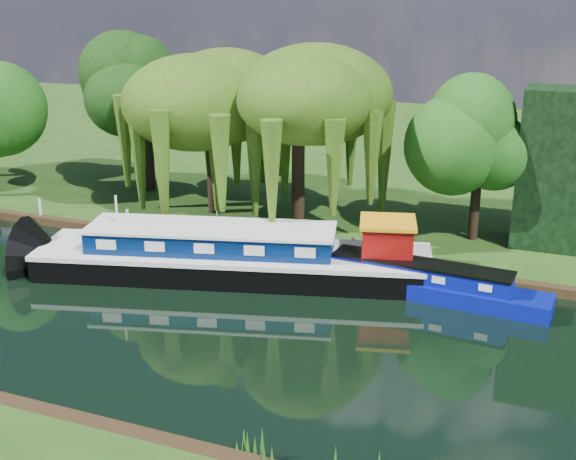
% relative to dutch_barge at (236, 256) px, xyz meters
% --- Properties ---
extents(ground, '(120.00, 120.00, 0.00)m').
position_rel_dutch_barge_xyz_m(ground, '(-4.24, -5.12, -0.97)').
color(ground, black).
extents(far_bank, '(120.00, 52.00, 0.45)m').
position_rel_dutch_barge_xyz_m(far_bank, '(-4.24, 28.88, -0.75)').
color(far_bank, '#1F3C10').
rests_on(far_bank, ground).
extents(dutch_barge, '(19.08, 8.84, 3.93)m').
position_rel_dutch_barge_xyz_m(dutch_barge, '(0.00, 0.00, 0.00)').
color(dutch_barge, black).
rests_on(dutch_barge, ground).
extents(narrowboat, '(11.43, 2.73, 1.65)m').
position_rel_dutch_barge_xyz_m(narrowboat, '(8.58, 0.96, -0.39)').
color(narrowboat, '#071185').
rests_on(narrowboat, ground).
extents(white_cruiser, '(2.75, 2.43, 1.35)m').
position_rel_dutch_barge_xyz_m(white_cruiser, '(10.29, 2.14, -0.97)').
color(white_cruiser, silver).
rests_on(white_cruiser, ground).
extents(willow_left, '(7.45, 7.45, 8.93)m').
position_rel_dutch_barge_xyz_m(willow_left, '(-5.10, 7.62, 5.96)').
color(willow_left, black).
rests_on(willow_left, far_bank).
extents(willow_right, '(7.38, 7.38, 8.99)m').
position_rel_dutch_barge_xyz_m(willow_right, '(0.64, 6.50, 6.03)').
color(willow_right, black).
rests_on(willow_right, far_bank).
extents(tree_far_mid, '(5.65, 5.65, 9.24)m').
position_rel_dutch_barge_xyz_m(tree_far_mid, '(-11.27, 10.54, 5.84)').
color(tree_far_mid, black).
rests_on(tree_far_mid, far_bank).
extents(tree_far_right, '(4.51, 4.51, 7.38)m').
position_rel_dutch_barge_xyz_m(tree_far_right, '(9.84, 8.27, 4.56)').
color(tree_far_right, black).
rests_on(tree_far_right, far_bank).
extents(lamppost, '(0.36, 0.36, 2.56)m').
position_rel_dutch_barge_xyz_m(lamppost, '(-3.74, 5.38, 1.45)').
color(lamppost, silver).
rests_on(lamppost, far_bank).
extents(mooring_posts, '(19.16, 0.16, 1.00)m').
position_rel_dutch_barge_xyz_m(mooring_posts, '(-4.74, 3.28, -0.02)').
color(mooring_posts, silver).
rests_on(mooring_posts, far_bank).
extents(reeds_near, '(33.70, 1.50, 1.10)m').
position_rel_dutch_barge_xyz_m(reeds_near, '(2.63, -12.69, -0.42)').
color(reeds_near, '#1F5215').
rests_on(reeds_near, ground).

